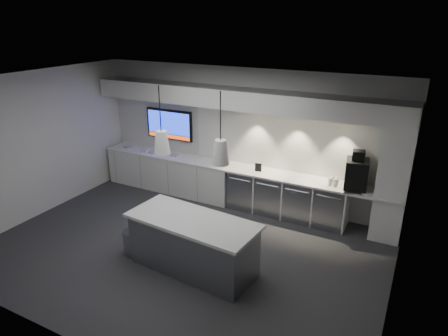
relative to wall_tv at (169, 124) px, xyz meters
The scene contains 28 objects.
floor 3.47m from the wall_tv, 52.18° to the right, with size 7.00×7.00×0.00m, color #2E2E30.
ceiling 3.42m from the wall_tv, 52.18° to the right, with size 7.00×7.00×0.00m, color black.
wall_back 1.90m from the wall_tv, ahead, with size 7.00×7.00×0.00m, color silver.
wall_front 5.30m from the wall_tv, 68.99° to the right, with size 7.00×7.00×0.00m, color silver.
wall_left 2.92m from the wall_tv, 123.17° to the right, with size 7.00×7.00×0.00m, color silver.
wall_right 5.93m from the wall_tv, 24.38° to the right, with size 7.00×7.00×0.00m, color silver.
back_counter 2.04m from the wall_tv, ahead, with size 6.80×0.65×0.04m, color white.
left_base_cabinets 1.17m from the wall_tv, 61.19° to the right, with size 3.30×0.63×0.86m, color white.
fridge_unit_a 2.45m from the wall_tv, ahead, with size 0.60×0.61×0.85m, color gray.
fridge_unit_b 3.01m from the wall_tv, ahead, with size 0.60×0.61×0.85m, color gray.
fridge_unit_c 3.60m from the wall_tv, ahead, with size 0.60×0.61×0.85m, color gray.
fridge_unit_d 4.21m from the wall_tv, ahead, with size 0.60×0.61×0.85m, color gray.
backsplash 3.10m from the wall_tv, ahead, with size 4.60×0.03×1.30m, color white.
soffit 2.09m from the wall_tv, ahead, with size 6.90×0.60×0.40m, color white.
column 5.11m from the wall_tv, ahead, with size 0.55×0.55×2.60m, color white.
wall_tv is the anchor object (origin of this frame).
island 3.84m from the wall_tv, 49.97° to the right, with size 2.25×1.12×0.92m.
bin 3.43m from the wall_tv, 68.47° to the right, with size 0.32×0.32×0.45m, color gray.
coffee_machine 4.47m from the wall_tv, ahead, with size 0.48×0.63×0.75m.
sign_black 2.54m from the wall_tv, ahead, with size 0.14×0.02×0.18m, color black.
sign_white 1.80m from the wall_tv, 11.42° to the right, with size 0.18×0.02×0.14m, color white.
cup_cluster 4.10m from the wall_tv, ahead, with size 0.18×0.18×0.15m, color white, non-canonical shape.
tray_a 1.32m from the wall_tv, 165.89° to the right, with size 0.16×0.16×0.03m, color #9E9E9E.
tray_b 0.92m from the wall_tv, 149.54° to the right, with size 0.16×0.16×0.03m, color #9E9E9E.
tray_c 0.79m from the wall_tv, 131.23° to the right, with size 0.16×0.16×0.03m, color #9E9E9E.
tray_d 0.76m from the wall_tv, 42.96° to the right, with size 0.16×0.16×0.03m, color #9E9E9E.
pendant_left 3.42m from the wall_tv, 56.75° to the right, with size 0.26×0.26×1.07m.
pendant_right 4.08m from the wall_tv, 44.32° to the right, with size 0.26×0.26×1.07m.
Camera 1 is at (3.55, -5.20, 4.00)m, focal length 32.00 mm.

